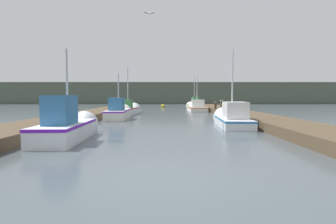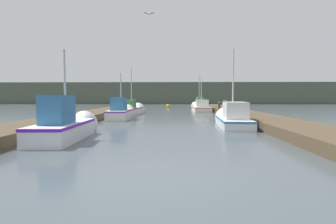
{
  "view_description": "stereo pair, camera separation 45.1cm",
  "coord_description": "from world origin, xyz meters",
  "px_view_note": "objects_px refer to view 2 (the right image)",
  "views": [
    {
      "loc": [
        0.19,
        -5.12,
        1.68
      ],
      "look_at": [
        0.14,
        10.73,
        0.72
      ],
      "focal_mm": 28.0,
      "sensor_mm": 36.0,
      "label": 1
    },
    {
      "loc": [
        0.64,
        -5.12,
        1.68
      ],
      "look_at": [
        0.14,
        10.73,
        0.72
      ],
      "focal_mm": 28.0,
      "sensor_mm": 36.0,
      "label": 2
    }
  ],
  "objects_px": {
    "mooring_piling_1": "(219,108)",
    "fishing_boat_3": "(132,109)",
    "mooring_piling_0": "(230,110)",
    "fishing_boat_2": "(122,112)",
    "mooring_piling_2": "(225,108)",
    "fishing_boat_0": "(66,125)",
    "channel_buoy": "(168,106)",
    "fishing_boat_4": "(201,108)",
    "seagull_lead": "(149,14)",
    "fishing_boat_5": "(199,106)",
    "fishing_boat_1": "(232,118)"
  },
  "relations": [
    {
      "from": "mooring_piling_1",
      "to": "fishing_boat_3",
      "type": "bearing_deg",
      "value": -173.01
    },
    {
      "from": "mooring_piling_0",
      "to": "fishing_boat_2",
      "type": "bearing_deg",
      "value": -175.27
    },
    {
      "from": "fishing_boat_3",
      "to": "mooring_piling_2",
      "type": "height_order",
      "value": "fishing_boat_3"
    },
    {
      "from": "fishing_boat_3",
      "to": "mooring_piling_0",
      "type": "xyz_separation_m",
      "value": [
        8.39,
        -4.04,
        0.18
      ]
    },
    {
      "from": "fishing_boat_2",
      "to": "fishing_boat_3",
      "type": "height_order",
      "value": "fishing_boat_3"
    },
    {
      "from": "fishing_boat_3",
      "to": "fishing_boat_0",
      "type": "bearing_deg",
      "value": -84.9
    },
    {
      "from": "mooring_piling_0",
      "to": "channel_buoy",
      "type": "relative_size",
      "value": 1.11
    },
    {
      "from": "fishing_boat_4",
      "to": "seagull_lead",
      "type": "distance_m",
      "value": 17.42
    },
    {
      "from": "fishing_boat_5",
      "to": "fishing_boat_3",
      "type": "bearing_deg",
      "value": -131.91
    },
    {
      "from": "channel_buoy",
      "to": "fishing_boat_4",
      "type": "bearing_deg",
      "value": -68.01
    },
    {
      "from": "fishing_boat_0",
      "to": "mooring_piling_2",
      "type": "relative_size",
      "value": 3.56
    },
    {
      "from": "fishing_boat_4",
      "to": "mooring_piling_1",
      "type": "relative_size",
      "value": 4.93
    },
    {
      "from": "mooring_piling_1",
      "to": "channel_buoy",
      "type": "bearing_deg",
      "value": 110.94
    },
    {
      "from": "fishing_boat_1",
      "to": "mooring_piling_0",
      "type": "distance_m",
      "value": 5.6
    },
    {
      "from": "fishing_boat_3",
      "to": "fishing_boat_4",
      "type": "distance_m",
      "value": 8.71
    },
    {
      "from": "fishing_boat_5",
      "to": "mooring_piling_1",
      "type": "bearing_deg",
      "value": -87.12
    },
    {
      "from": "fishing_boat_1",
      "to": "fishing_boat_5",
      "type": "height_order",
      "value": "fishing_boat_5"
    },
    {
      "from": "fishing_boat_5",
      "to": "seagull_lead",
      "type": "relative_size",
      "value": 9.39
    },
    {
      "from": "fishing_boat_0",
      "to": "fishing_boat_1",
      "type": "relative_size",
      "value": 0.87
    },
    {
      "from": "fishing_boat_5",
      "to": "seagull_lead",
      "type": "bearing_deg",
      "value": -107.5
    },
    {
      "from": "fishing_boat_2",
      "to": "fishing_boat_4",
      "type": "distance_m",
      "value": 12.15
    },
    {
      "from": "mooring_piling_0",
      "to": "fishing_boat_3",
      "type": "bearing_deg",
      "value": 154.27
    },
    {
      "from": "mooring_piling_2",
      "to": "seagull_lead",
      "type": "height_order",
      "value": "seagull_lead"
    },
    {
      "from": "fishing_boat_5",
      "to": "seagull_lead",
      "type": "xyz_separation_m",
      "value": [
        -4.34,
        -20.35,
        5.5
      ]
    },
    {
      "from": "fishing_boat_5",
      "to": "mooring_piling_1",
      "type": "distance_m",
      "value": 8.68
    },
    {
      "from": "seagull_lead",
      "to": "fishing_boat_0",
      "type": "bearing_deg",
      "value": 44.03
    },
    {
      "from": "fishing_boat_1",
      "to": "fishing_boat_2",
      "type": "height_order",
      "value": "fishing_boat_1"
    },
    {
      "from": "fishing_boat_2",
      "to": "mooring_piling_0",
      "type": "distance_m",
      "value": 8.41
    },
    {
      "from": "mooring_piling_1",
      "to": "mooring_piling_2",
      "type": "xyz_separation_m",
      "value": [
        0.08,
        -2.6,
        0.1
      ]
    },
    {
      "from": "fishing_boat_3",
      "to": "mooring_piling_2",
      "type": "distance_m",
      "value": 8.59
    },
    {
      "from": "seagull_lead",
      "to": "fishing_boat_1",
      "type": "bearing_deg",
      "value": -172.72
    },
    {
      "from": "fishing_boat_5",
      "to": "channel_buoy",
      "type": "bearing_deg",
      "value": 121.23
    },
    {
      "from": "mooring_piling_2",
      "to": "mooring_piling_0",
      "type": "bearing_deg",
      "value": -91.21
    },
    {
      "from": "fishing_boat_0",
      "to": "mooring_piling_0",
      "type": "xyz_separation_m",
      "value": [
        8.55,
        10.35,
        0.09
      ]
    },
    {
      "from": "mooring_piling_1",
      "to": "seagull_lead",
      "type": "height_order",
      "value": "seagull_lead"
    },
    {
      "from": "fishing_boat_4",
      "to": "fishing_boat_5",
      "type": "height_order",
      "value": "fishing_boat_5"
    },
    {
      "from": "fishing_boat_1",
      "to": "seagull_lead",
      "type": "xyz_separation_m",
      "value": [
        -4.58,
        -1.2,
        5.53
      ]
    },
    {
      "from": "mooring_piling_1",
      "to": "fishing_boat_4",
      "type": "bearing_deg",
      "value": 108.39
    },
    {
      "from": "fishing_boat_0",
      "to": "mooring_piling_2",
      "type": "distance_m",
      "value": 15.43
    },
    {
      "from": "fishing_boat_1",
      "to": "mooring_piling_0",
      "type": "xyz_separation_m",
      "value": [
        1.04,
        5.5,
        0.19
      ]
    },
    {
      "from": "fishing_boat_1",
      "to": "fishing_boat_2",
      "type": "bearing_deg",
      "value": 149.98
    },
    {
      "from": "fishing_boat_2",
      "to": "mooring_piling_0",
      "type": "xyz_separation_m",
      "value": [
        8.38,
        0.69,
        0.11
      ]
    },
    {
      "from": "fishing_boat_2",
      "to": "fishing_boat_4",
      "type": "relative_size",
      "value": 1.03
    },
    {
      "from": "fishing_boat_0",
      "to": "mooring_piling_1",
      "type": "relative_size",
      "value": 4.18
    },
    {
      "from": "fishing_boat_2",
      "to": "mooring_piling_1",
      "type": "relative_size",
      "value": 5.08
    },
    {
      "from": "mooring_piling_0",
      "to": "channel_buoy",
      "type": "height_order",
      "value": "mooring_piling_0"
    },
    {
      "from": "fishing_boat_1",
      "to": "seagull_lead",
      "type": "relative_size",
      "value": 9.66
    },
    {
      "from": "fishing_boat_1",
      "to": "mooring_piling_2",
      "type": "distance_m",
      "value": 8.04
    },
    {
      "from": "fishing_boat_0",
      "to": "channel_buoy",
      "type": "height_order",
      "value": "fishing_boat_0"
    },
    {
      "from": "fishing_boat_1",
      "to": "channel_buoy",
      "type": "distance_m",
      "value": 25.13
    }
  ]
}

